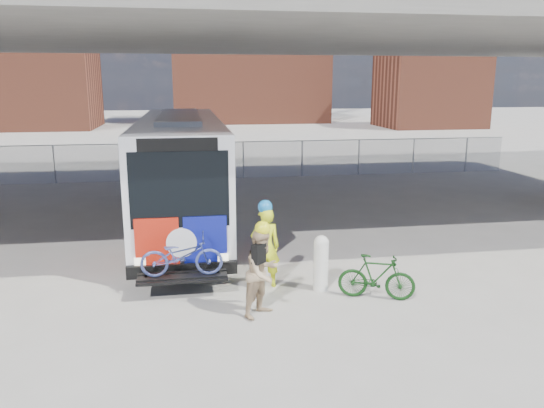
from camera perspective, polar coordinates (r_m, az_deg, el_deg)
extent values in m
plane|color=#9E9991|center=(15.06, -1.86, -5.27)|extent=(160.00, 160.00, 0.00)
cube|color=silver|center=(18.14, -9.75, 4.03)|extent=(2.55, 12.00, 3.20)
cube|color=black|center=(18.55, -9.82, 6.22)|extent=(2.61, 11.00, 1.28)
cube|color=black|center=(12.21, -9.94, 1.55)|extent=(2.24, 0.12, 1.76)
cube|color=black|center=(12.05, -10.12, 6.33)|extent=(1.78, 0.12, 0.30)
cube|color=black|center=(12.62, -9.60, -6.95)|extent=(2.55, 0.20, 0.30)
cube|color=#B01D0D|center=(12.46, -12.25, -4.18)|extent=(1.00, 0.08, 1.20)
cube|color=navy|center=(12.45, -7.18, -4.00)|extent=(1.00, 0.08, 1.20)
cylinder|color=silver|center=(12.42, -9.72, -4.12)|extent=(0.70, 0.06, 0.70)
cube|color=gray|center=(17.96, -9.95, 9.30)|extent=(1.28, 7.20, 0.14)
cube|color=black|center=(12.15, -9.61, -7.75)|extent=(2.00, 0.70, 0.06)
cylinder|color=black|center=(14.23, -14.27, -4.65)|extent=(0.30, 1.00, 1.00)
cylinder|color=black|center=(14.20, -4.92, -4.33)|extent=(0.30, 1.00, 1.00)
cylinder|color=black|center=(22.56, -12.50, 1.91)|extent=(0.30, 1.00, 1.00)
cylinder|color=black|center=(22.54, -6.63, 2.12)|extent=(0.30, 1.00, 1.00)
cube|color=#B01D0D|center=(14.61, -14.84, -0.97)|extent=(0.06, 2.60, 1.70)
cube|color=navy|center=(16.16, -14.32, 0.38)|extent=(0.06, 1.40, 1.70)
cube|color=#B01D0D|center=(14.58, -4.58, -0.60)|extent=(0.06, 2.60, 1.70)
cube|color=navy|center=(16.13, -5.06, 0.72)|extent=(0.06, 1.40, 1.70)
imported|color=#414E8F|center=(11.98, -9.70, -5.48)|extent=(1.83, 0.68, 0.96)
cube|color=#605E59|center=(18.39, -3.74, 19.32)|extent=(40.00, 16.00, 1.50)
cylinder|color=gray|center=(27.17, -22.36, 3.94)|extent=(0.06, 0.06, 1.80)
cylinder|color=gray|center=(26.55, -13.91, 4.35)|extent=(0.06, 0.06, 1.80)
cylinder|color=gray|center=(26.52, -5.25, 4.66)|extent=(0.06, 0.06, 1.80)
cylinder|color=gray|center=(27.09, 3.25, 4.87)|extent=(0.06, 0.06, 1.80)
cylinder|color=gray|center=(28.22, 11.23, 4.97)|extent=(0.06, 0.06, 1.80)
cylinder|color=gray|center=(29.85, 18.48, 4.98)|extent=(0.06, 0.06, 1.80)
plane|color=gray|center=(26.52, -5.25, 4.66)|extent=(30.00, 0.00, 30.00)
cube|color=gray|center=(26.41, -5.29, 6.64)|extent=(30.00, 0.05, 0.04)
cube|color=brown|center=(61.36, -25.14, 12.06)|extent=(14.00, 10.00, 10.00)
cube|color=brown|center=(66.66, -2.60, 14.08)|extent=(18.00, 12.00, 12.00)
cube|color=brown|center=(60.03, 16.58, 11.78)|extent=(10.00, 8.00, 8.00)
cylinder|color=brown|center=(71.40, 3.81, 19.22)|extent=(2.20, 2.20, 25.00)
cylinder|color=white|center=(12.34, 5.27, -6.69)|extent=(0.34, 0.34, 1.14)
sphere|color=white|center=(12.16, 5.33, -4.17)|extent=(0.34, 0.34, 0.34)
imported|color=#D7E818|center=(12.34, -0.73, -4.74)|extent=(0.74, 0.53, 1.91)
sphere|color=blue|center=(12.08, -0.74, -0.32)|extent=(0.33, 0.33, 0.33)
imported|color=tan|center=(10.90, -1.00, -7.41)|extent=(1.13, 1.11, 1.83)
sphere|color=yellow|center=(10.61, -1.02, -2.66)|extent=(0.32, 0.32, 0.32)
cube|color=black|center=(10.59, -1.44, -5.35)|extent=(0.31, 0.31, 0.40)
imported|color=#123A13|center=(12.04, 11.18, -7.71)|extent=(1.75, 1.06, 1.02)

